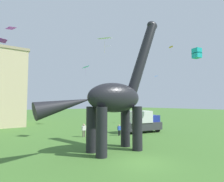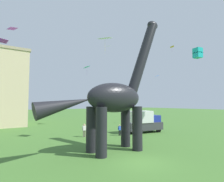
# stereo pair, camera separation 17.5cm
# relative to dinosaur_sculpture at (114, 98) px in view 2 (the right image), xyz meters

# --- Properties ---
(ground_plane) EXTENTS (240.00, 240.00, 0.00)m
(ground_plane) POSITION_rel_dinosaur_sculpture_xyz_m (-0.07, -3.54, -4.86)
(ground_plane) COLOR #42702D
(dinosaur_sculpture) EXTENTS (12.85, 2.72, 13.43)m
(dinosaur_sculpture) POSITION_rel_dinosaur_sculpture_xyz_m (0.00, 0.00, 0.00)
(dinosaur_sculpture) COLOR black
(dinosaur_sculpture) RESTS_ON ground_plane
(parked_box_truck) EXTENTS (5.86, 2.96, 3.20)m
(parked_box_truck) POSITION_rel_dinosaur_sculpture_xyz_m (9.40, 6.19, -3.21)
(parked_box_truck) COLOR #38383D
(parked_box_truck) RESTS_ON ground_plane
(person_vendor_side) EXTENTS (0.44, 0.19, 1.17)m
(person_vendor_side) POSITION_rel_dinosaur_sculpture_xyz_m (2.70, 7.96, -4.15)
(person_vendor_side) COLOR #2D3347
(person_vendor_side) RESTS_ON ground_plane
(person_strolling_adult) EXTENTS (0.55, 0.24, 1.46)m
(person_strolling_adult) POSITION_rel_dinosaur_sculpture_xyz_m (5.04, 6.10, -3.97)
(person_strolling_adult) COLOR black
(person_strolling_adult) RESTS_ON ground_plane
(person_near_flyer) EXTENTS (0.63, 0.28, 1.68)m
(person_near_flyer) POSITION_rel_dinosaur_sculpture_xyz_m (0.68, 7.87, -3.84)
(person_near_flyer) COLOR #6B6056
(person_near_flyer) RESTS_ON ground_plane
(kite_near_high) EXTENTS (0.73, 0.90, 0.24)m
(kite_near_high) POSITION_rel_dinosaur_sculpture_xyz_m (19.58, 12.53, 5.24)
(kite_near_high) COLOR #287AE5
(kite_mid_right) EXTENTS (1.18, 0.99, 1.32)m
(kite_mid_right) POSITION_rel_dinosaur_sculpture_xyz_m (-8.52, 12.31, 7.29)
(kite_mid_right) COLOR purple
(kite_mid_left) EXTENTS (1.94, 2.00, 2.01)m
(kite_mid_left) POSITION_rel_dinosaur_sculpture_xyz_m (1.85, 4.69, 7.41)
(kite_mid_left) COLOR white
(kite_far_left) EXTENTS (1.12, 1.06, 1.15)m
(kite_far_left) POSITION_rel_dinosaur_sculpture_xyz_m (18.99, 8.14, 10.29)
(kite_far_left) COLOR orange
(kite_near_low) EXTENTS (1.79, 2.04, 0.26)m
(kite_near_low) POSITION_rel_dinosaur_sculpture_xyz_m (-6.95, 21.65, 12.58)
(kite_near_low) COLOR purple
(kite_mid_center) EXTENTS (1.04, 1.04, 1.31)m
(kite_mid_center) POSITION_rel_dinosaur_sculpture_xyz_m (12.98, -0.53, 6.09)
(kite_mid_center) COLOR #19B2B7
(kite_high_right) EXTENTS (1.18, 1.23, 0.23)m
(kite_high_right) POSITION_rel_dinosaur_sculpture_xyz_m (9.25, 15.36, 10.65)
(kite_high_right) COLOR white
(kite_apex) EXTENTS (1.46, 1.79, 2.02)m
(kite_apex) POSITION_rel_dinosaur_sculpture_xyz_m (6.13, 18.76, 6.70)
(kite_apex) COLOR #19B2B7
(kite_far_right) EXTENTS (1.05, 1.27, 1.42)m
(kite_far_right) POSITION_rel_dinosaur_sculpture_xyz_m (-0.14, -0.24, 0.79)
(kite_far_right) COLOR white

